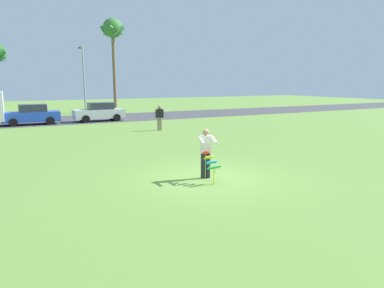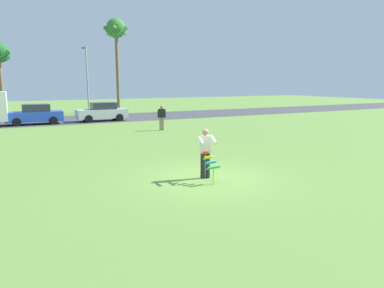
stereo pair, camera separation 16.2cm
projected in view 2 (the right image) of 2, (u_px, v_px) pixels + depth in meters
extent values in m
plane|color=olive|center=(208.00, 178.00, 12.21)|extent=(120.00, 120.00, 0.00)
cube|color=#424247|center=(85.00, 119.00, 31.86)|extent=(120.00, 8.00, 0.01)
cylinder|color=#26262B|center=(208.00, 165.00, 12.16)|extent=(0.16, 0.16, 0.90)
cylinder|color=#26262B|center=(203.00, 166.00, 12.12)|extent=(0.16, 0.16, 0.90)
cube|color=silver|center=(205.00, 144.00, 12.01)|extent=(0.41, 0.31, 0.60)
sphere|color=#9E7051|center=(205.00, 132.00, 11.94)|extent=(0.22, 0.22, 0.22)
cylinder|color=silver|center=(214.00, 140.00, 11.79)|extent=(0.25, 0.59, 0.24)
cylinder|color=silver|center=(201.00, 140.00, 11.70)|extent=(0.25, 0.59, 0.24)
cube|color=red|center=(206.00, 153.00, 11.71)|extent=(0.23, 0.15, 0.12)
cube|color=yellow|center=(208.00, 158.00, 11.60)|extent=(0.33, 0.15, 0.12)
cube|color=#1E99D8|center=(211.00, 162.00, 11.48)|extent=(0.42, 0.16, 0.12)
cube|color=green|center=(213.00, 168.00, 11.37)|extent=(0.52, 0.16, 0.12)
cylinder|color=yellow|center=(213.00, 176.00, 11.42)|extent=(0.04, 0.04, 0.56)
cube|color=#2347B7|center=(34.00, 116.00, 27.71)|extent=(4.21, 1.73, 0.76)
cube|color=#282D38|center=(36.00, 108.00, 27.66)|extent=(2.03, 1.41, 0.60)
cylinder|color=black|center=(17.00, 122.00, 26.47)|extent=(0.64, 0.22, 0.64)
cylinder|color=black|center=(16.00, 120.00, 27.89)|extent=(0.64, 0.22, 0.64)
cylinder|color=black|center=(53.00, 121.00, 27.64)|extent=(0.64, 0.22, 0.64)
cylinder|color=black|center=(51.00, 119.00, 29.05)|extent=(0.64, 0.22, 0.64)
cube|color=silver|center=(102.00, 114.00, 30.13)|extent=(4.22, 1.74, 0.76)
cube|color=#282D38|center=(103.00, 106.00, 30.08)|extent=(2.03, 1.41, 0.60)
cylinder|color=black|center=(89.00, 119.00, 28.88)|extent=(0.64, 0.23, 0.64)
cylinder|color=black|center=(85.00, 117.00, 30.28)|extent=(0.64, 0.23, 0.64)
cylinder|color=black|center=(120.00, 117.00, 30.08)|extent=(0.64, 0.23, 0.64)
cylinder|color=black|center=(114.00, 116.00, 31.49)|extent=(0.64, 0.23, 0.64)
cylinder|color=brown|center=(1.00, 85.00, 35.31)|extent=(0.36, 0.36, 6.06)
cone|color=#236028|center=(9.00, 57.00, 35.26)|extent=(0.44, 1.56, 1.28)
cone|color=#236028|center=(2.00, 57.00, 35.75)|extent=(1.62, 0.90, 1.28)
cone|color=#236028|center=(2.00, 56.00, 34.17)|extent=(1.62, 0.90, 1.28)
cylinder|color=brown|center=(118.00, 72.00, 38.72)|extent=(0.36, 0.36, 8.90)
sphere|color=#387A33|center=(116.00, 28.00, 37.91)|extent=(2.10, 2.10, 2.10)
cone|color=#387A33|center=(125.00, 33.00, 38.42)|extent=(0.44, 1.56, 1.28)
cone|color=#387A33|center=(117.00, 34.00, 38.91)|extent=(1.62, 0.90, 1.28)
cone|color=#387A33|center=(108.00, 33.00, 38.13)|extent=(1.27, 1.52, 1.28)
cone|color=#387A33|center=(110.00, 31.00, 37.15)|extent=(1.27, 1.52, 1.28)
cone|color=#387A33|center=(121.00, 32.00, 37.33)|extent=(1.62, 0.90, 1.28)
cylinder|color=#9E9EA3|center=(87.00, 80.00, 36.05)|extent=(0.16, 0.16, 7.00)
cylinder|color=#9E9EA3|center=(84.00, 47.00, 36.07)|extent=(0.10, 1.40, 0.10)
cube|color=#4C4C51|center=(83.00, 48.00, 36.64)|extent=(0.24, 0.44, 0.16)
cylinder|color=gray|center=(161.00, 124.00, 24.35)|extent=(0.16, 0.16, 0.90)
cylinder|color=gray|center=(163.00, 124.00, 24.38)|extent=(0.16, 0.16, 0.90)
cube|color=black|center=(162.00, 113.00, 24.23)|extent=(0.41, 0.32, 0.60)
sphere|color=#9E7051|center=(162.00, 107.00, 24.16)|extent=(0.22, 0.22, 0.22)
cylinder|color=black|center=(158.00, 114.00, 24.20)|extent=(0.09, 0.09, 0.58)
cylinder|color=black|center=(165.00, 114.00, 24.28)|extent=(0.09, 0.09, 0.58)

